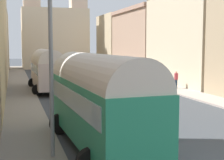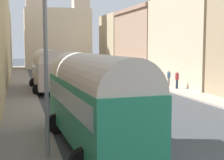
# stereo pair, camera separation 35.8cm
# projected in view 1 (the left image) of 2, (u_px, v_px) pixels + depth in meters

# --- Properties ---
(ground_plane) EXTENTS (154.00, 154.00, 0.00)m
(ground_plane) POSITION_uv_depth(u_px,v_px,m) (89.00, 85.00, 36.51)
(ground_plane) COLOR #404449
(sidewalk_left) EXTENTS (2.50, 70.00, 0.14)m
(sidewalk_left) POSITION_uv_depth(u_px,v_px,m) (20.00, 87.00, 34.44)
(sidewalk_left) COLOR gray
(sidewalk_left) RESTS_ON ground
(sidewalk_right) EXTENTS (2.50, 70.00, 0.14)m
(sidewalk_right) POSITION_uv_depth(u_px,v_px,m) (150.00, 83.00, 38.56)
(sidewalk_right) COLOR #B4A498
(sidewalk_right) RESTS_ON ground
(building_right_2) EXTENTS (4.86, 13.19, 10.65)m
(building_right_2) POSITION_uv_depth(u_px,v_px,m) (188.00, 36.00, 36.77)
(building_right_2) COLOR beige
(building_right_2) RESTS_ON ground
(building_right_3) EXTENTS (5.49, 14.89, 9.88)m
(building_right_3) POSITION_uv_depth(u_px,v_px,m) (142.00, 41.00, 50.58)
(building_right_3) COLOR tan
(building_right_3) RESTS_ON ground
(building_right_4) EXTENTS (4.49, 10.72, 10.06)m
(building_right_4) POSITION_uv_depth(u_px,v_px,m) (115.00, 42.00, 63.15)
(building_right_4) COLOR #CCB58D
(building_right_4) RESTS_ON ground
(distant_church) EXTENTS (12.28, 6.73, 18.83)m
(distant_church) POSITION_uv_depth(u_px,v_px,m) (55.00, 33.00, 63.52)
(distant_church) COLOR beige
(distant_church) RESTS_ON ground
(parked_bus_0) EXTENTS (3.46, 9.45, 4.04)m
(parked_bus_0) POSITION_uv_depth(u_px,v_px,m) (97.00, 96.00, 14.00)
(parked_bus_0) COLOR #2A966C
(parked_bus_0) RESTS_ON ground
(parked_bus_1) EXTENTS (3.31, 9.08, 4.01)m
(parked_bus_1) POSITION_uv_depth(u_px,v_px,m) (47.00, 68.00, 31.88)
(parked_bus_1) COLOR beige
(parked_bus_1) RESTS_ON ground
(cargo_truck_0) EXTENTS (3.35, 7.13, 2.50)m
(cargo_truck_0) POSITION_uv_depth(u_px,v_px,m) (124.00, 80.00, 29.38)
(cargo_truck_0) COLOR navy
(cargo_truck_0) RESTS_ON ground
(car_0) EXTENTS (2.33, 3.86, 1.49)m
(car_0) POSITION_uv_depth(u_px,v_px,m) (102.00, 79.00, 36.24)
(car_0) COLOR white
(car_0) RESTS_ON ground
(car_1) EXTENTS (2.29, 4.27, 1.49)m
(car_1) POSITION_uv_depth(u_px,v_px,m) (89.00, 74.00, 42.75)
(car_1) COLOR gray
(car_1) RESTS_ON ground
(car_2) EXTENTS (2.28, 3.97, 1.51)m
(car_2) POSITION_uv_depth(u_px,v_px,m) (80.00, 70.00, 49.48)
(car_2) COLOR #2C2427
(car_2) RESTS_ON ground
(car_3) EXTENTS (2.45, 4.42, 1.46)m
(car_3) POSITION_uv_depth(u_px,v_px,m) (71.00, 67.00, 56.28)
(car_3) COLOR silver
(car_3) RESTS_ON ground
(car_4) EXTENTS (2.23, 3.99, 1.45)m
(car_4) POSITION_uv_depth(u_px,v_px,m) (132.00, 115.00, 17.46)
(car_4) COLOR #529850
(car_4) RESTS_ON ground
(car_5) EXTENTS (2.28, 4.28, 1.57)m
(car_5) POSITION_uv_depth(u_px,v_px,m) (95.00, 94.00, 24.55)
(car_5) COLOR #2A1F30
(car_5) RESTS_ON ground
(car_6) EXTENTS (2.26, 4.03, 1.53)m
(car_6) POSITION_uv_depth(u_px,v_px,m) (77.00, 83.00, 31.73)
(car_6) COLOR slate
(car_6) RESTS_ON ground
(car_7) EXTENTS (2.32, 4.31, 1.60)m
(car_7) POSITION_uv_depth(u_px,v_px,m) (55.00, 70.00, 48.48)
(car_7) COLOR silver
(car_7) RESTS_ON ground
(pedestrian_0) EXTENTS (0.39, 0.39, 1.72)m
(pedestrian_0) POSITION_uv_depth(u_px,v_px,m) (150.00, 74.00, 40.29)
(pedestrian_0) COLOR #4B4039
(pedestrian_0) RESTS_ON ground
(pedestrian_1) EXTENTS (0.41, 0.41, 1.76)m
(pedestrian_1) POSITION_uv_depth(u_px,v_px,m) (168.00, 78.00, 35.07)
(pedestrian_1) COLOR slate
(pedestrian_1) RESTS_ON ground
(pedestrian_3) EXTENTS (0.47, 0.47, 1.85)m
(pedestrian_3) POSITION_uv_depth(u_px,v_px,m) (176.00, 79.00, 32.81)
(pedestrian_3) COLOR #1E2D40
(pedestrian_3) RESTS_ON ground
(streetlamp_near) EXTENTS (1.61, 0.28, 6.75)m
(streetlamp_near) POSITION_uv_depth(u_px,v_px,m) (56.00, 56.00, 12.51)
(streetlamp_near) COLOR gray
(streetlamp_near) RESTS_ON ground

